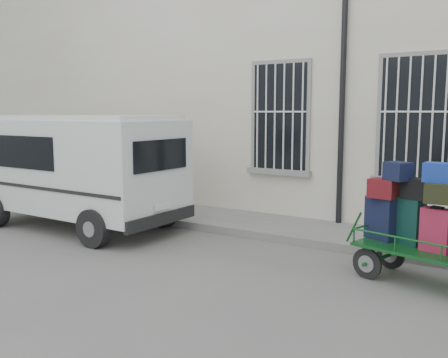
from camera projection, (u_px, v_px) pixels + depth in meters
ground at (220, 258)px, 8.08m from camera, size 80.00×80.00×0.00m
building at (340, 86)px, 12.30m from camera, size 24.00×5.15×6.00m
sidewalk at (280, 227)px, 9.92m from camera, size 24.00×1.70×0.15m
luggage_cart at (430, 223)px, 6.72m from camera, size 2.34×1.35×1.69m
van at (77, 164)px, 10.14m from camera, size 4.59×2.15×2.29m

